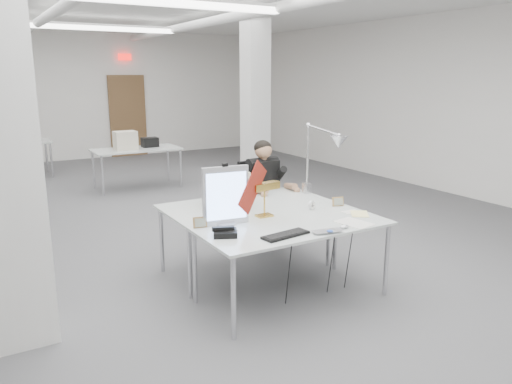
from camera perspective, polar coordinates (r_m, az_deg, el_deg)
room_shell at (r=6.84m, az=-8.09°, el=9.60°), size 10.04×14.04×3.24m
desk_main at (r=4.69m, az=4.26°, el=-3.84°), size 1.80×0.90×0.02m
desk_second at (r=5.43m, az=-1.12°, el=-1.42°), size 1.80×0.90×0.02m
bg_desk_a at (r=9.69m, az=-13.50°, el=4.76°), size 1.60×0.80×0.02m
bg_desk_b at (r=11.49m, az=-26.40°, el=5.04°), size 1.60×0.80×0.02m
office_chair at (r=6.29m, az=0.58°, el=-1.92°), size 0.50×0.50×0.94m
seated_person at (r=6.15m, az=0.83°, el=1.85°), size 0.50×0.61×0.85m
monitor at (r=4.62m, az=-3.51°, el=-0.42°), size 0.44×0.10×0.55m
pennant at (r=4.70m, az=-0.38°, el=0.54°), size 0.43×0.21×0.50m
keyboard at (r=4.34m, az=3.40°, el=-4.93°), size 0.46×0.21×0.02m
laptop at (r=4.44m, az=8.45°, el=-4.65°), size 0.31×0.23×0.02m
mouse at (r=4.61m, az=10.06°, el=-3.92°), size 0.09×0.06×0.04m
bankers_lamp at (r=4.88m, az=0.97°, el=-0.94°), size 0.31×0.16×0.33m
desk_phone at (r=4.35m, az=-3.54°, el=-4.71°), size 0.26×0.25×0.05m
picture_frame_left at (r=4.59m, az=-6.42°, el=-3.46°), size 0.13×0.06×0.10m
picture_frame_right at (r=5.37m, az=9.34°, el=-1.07°), size 0.13×0.07×0.10m
desk_clock at (r=5.19m, az=6.37°, el=-1.49°), size 0.09×0.05×0.09m
paper_stack_a at (r=4.79m, az=11.16°, el=-3.50°), size 0.29×0.37×0.01m
paper_stack_b at (r=5.11m, az=11.73°, el=-2.45°), size 0.27×0.28×0.01m
paper_stack_c at (r=5.17m, az=10.80°, el=-2.24°), size 0.19×0.13×0.01m
beige_monitor at (r=5.30m, az=-3.45°, el=0.40°), size 0.39×0.37×0.37m
architect_lamp at (r=5.63m, az=7.41°, el=3.72°), size 0.27×0.70×0.88m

